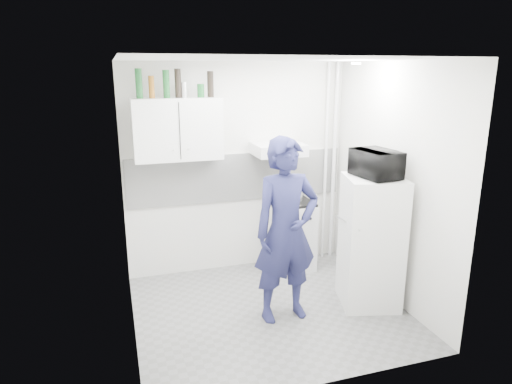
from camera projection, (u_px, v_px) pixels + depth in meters
name	position (u px, v px, depth m)	size (l,w,h in m)	color
floor	(269.00, 311.00, 4.90)	(2.80, 2.80, 0.00)	slate
ceiling	(271.00, 59.00, 4.23)	(2.80, 2.80, 0.00)	white
wall_back	(237.00, 169.00, 5.72)	(2.80, 2.80, 0.00)	silver
wall_left	(126.00, 206.00, 4.16)	(2.60, 2.60, 0.00)	silver
wall_right	(391.00, 184.00, 4.97)	(2.60, 2.60, 0.00)	silver
person	(286.00, 231.00, 4.56)	(0.69, 0.45, 1.89)	#20214D
stove	(290.00, 235.00, 5.89)	(0.54, 0.54, 0.87)	silver
fridge	(371.00, 242.00, 4.90)	(0.59, 0.59, 1.43)	white
stove_top	(291.00, 202.00, 5.78)	(0.52, 0.52, 0.03)	black
saucepan	(295.00, 196.00, 5.80)	(0.19, 0.19, 0.11)	silver
microwave	(376.00, 164.00, 4.68)	(0.35, 0.51, 0.28)	black
bottle_a	(139.00, 84.00, 4.94)	(0.07, 0.07, 0.32)	#144C1E
bottle_b	(151.00, 87.00, 4.99)	(0.06, 0.06, 0.24)	brown
bottle_c	(166.00, 84.00, 5.03)	(0.07, 0.07, 0.30)	#144C1E
bottle_d	(178.00, 83.00, 5.07)	(0.07, 0.07, 0.32)	black
canister_a	(184.00, 90.00, 5.11)	(0.07, 0.07, 0.17)	silver
canister_b	(201.00, 91.00, 5.16)	(0.08, 0.08, 0.15)	#144C1E
bottle_e	(210.00, 84.00, 5.18)	(0.07, 0.07, 0.29)	black
upper_cabinet	(177.00, 129.00, 5.19)	(1.00, 0.35, 0.70)	white
range_hood	(278.00, 149.00, 5.55)	(0.60, 0.50, 0.14)	silver
backsplash	(238.00, 177.00, 5.73)	(2.74, 0.03, 0.60)	white
pipe_a	(334.00, 164.00, 6.02)	(0.05, 0.05, 2.60)	silver
pipe_b	(326.00, 165.00, 5.99)	(0.04, 0.04, 2.60)	silver
ceiling_spot_fixture	(356.00, 63.00, 4.71)	(0.10, 0.10, 0.02)	white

